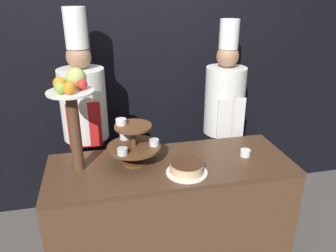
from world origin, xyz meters
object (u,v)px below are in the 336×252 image
cake_round (187,168)px  chef_left (85,121)px  cup_white (245,153)px  tiered_stand (133,142)px  chef_center_left (224,114)px  fruit_pedestal (73,102)px

cake_round → chef_left: (-0.67, 0.73, 0.12)m
cup_white → chef_left: 1.30m
cup_white → chef_left: (-1.16, 0.59, 0.13)m
cake_round → cup_white: size_ratio=3.80×
tiered_stand → chef_left: (-0.33, 0.52, -0.01)m
tiered_stand → chef_center_left: (0.88, 0.52, -0.05)m
fruit_pedestal → chef_center_left: bearing=21.9°
chef_left → chef_center_left: chef_left is taller
tiered_stand → cup_white: bearing=-4.9°
fruit_pedestal → chef_left: (0.04, 0.50, -0.33)m
cake_round → chef_center_left: chef_center_left is taller
cake_round → cup_white: bearing=16.2°
tiered_stand → chef_center_left: chef_center_left is taller
tiered_stand → chef_left: size_ratio=0.20×
chef_left → tiered_stand: bearing=-57.2°
cup_white → chef_left: bearing=153.1°
chef_left → chef_center_left: bearing=-0.0°
fruit_pedestal → chef_left: size_ratio=0.37×
chef_center_left → cup_white: bearing=-95.1°
cake_round → chef_center_left: (0.55, 0.73, 0.07)m
cup_white → chef_center_left: chef_center_left is taller
cup_white → chef_center_left: 0.60m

